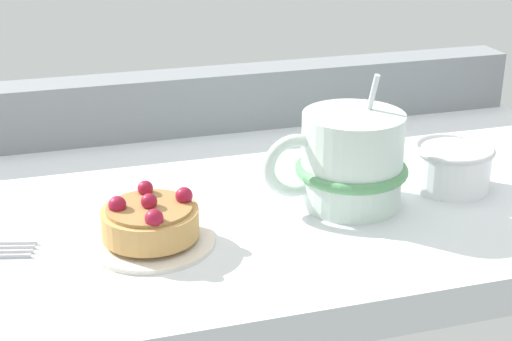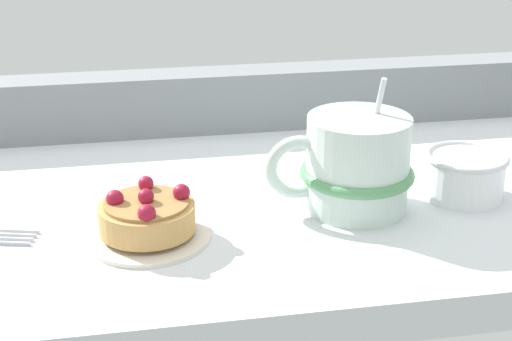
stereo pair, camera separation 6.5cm
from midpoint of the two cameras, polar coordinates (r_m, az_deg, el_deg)
ground_plane at (r=72.74cm, az=-1.65°, el=-3.13°), size 88.46×42.55×3.38cm
window_rail_back at (r=88.27cm, az=-3.58°, el=5.06°), size 86.69×4.97×6.82cm
dessert_plate at (r=64.26cm, az=-5.14°, el=-4.79°), size 10.49×10.49×0.81cm
raspberry_tart at (r=63.45cm, az=-5.19°, el=-3.33°), size 7.95×7.95×3.69cm
coffee_mug at (r=68.92cm, az=10.02°, el=0.37°), size 13.47×10.22×12.02cm
sugar_bowl at (r=74.38cm, az=17.66°, el=-0.30°), size 7.66×7.66×4.29cm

